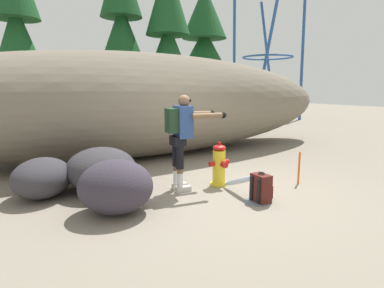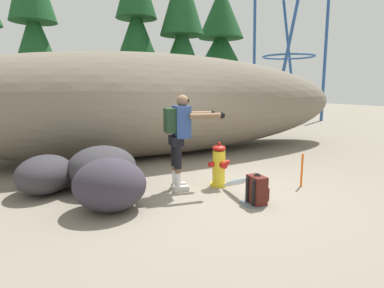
{
  "view_description": "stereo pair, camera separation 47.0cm",
  "coord_description": "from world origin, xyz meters",
  "px_view_note": "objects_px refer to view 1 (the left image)",
  "views": [
    {
      "loc": [
        -3.04,
        -4.25,
        1.74
      ],
      "look_at": [
        -0.2,
        0.5,
        0.75
      ],
      "focal_mm": 29.19,
      "sensor_mm": 36.0,
      "label": 1
    },
    {
      "loc": [
        -2.63,
        -4.47,
        1.74
      ],
      "look_at": [
        -0.2,
        0.5,
        0.75
      ],
      "focal_mm": 29.19,
      "sensor_mm": 36.0,
      "label": 2
    }
  ],
  "objects_px": {
    "fire_hydrant": "(219,165)",
    "boulder_mid": "(116,187)",
    "boulder_large": "(101,169)",
    "boulder_small": "(42,178)",
    "survey_stake": "(299,168)",
    "spare_backpack": "(261,188)",
    "utility_worker": "(182,131)"
  },
  "relations": [
    {
      "from": "utility_worker",
      "to": "survey_stake",
      "type": "xyz_separation_m",
      "value": [
        2.0,
        -0.8,
        -0.74
      ]
    },
    {
      "from": "survey_stake",
      "to": "boulder_small",
      "type": "bearing_deg",
      "value": 158.24
    },
    {
      "from": "survey_stake",
      "to": "spare_backpack",
      "type": "bearing_deg",
      "value": -164.76
    },
    {
      "from": "spare_backpack",
      "to": "survey_stake",
      "type": "height_order",
      "value": "survey_stake"
    },
    {
      "from": "boulder_large",
      "to": "boulder_small",
      "type": "xyz_separation_m",
      "value": [
        -0.92,
        0.14,
        -0.05
      ]
    },
    {
      "from": "boulder_large",
      "to": "boulder_mid",
      "type": "distance_m",
      "value": 1.12
    },
    {
      "from": "fire_hydrant",
      "to": "boulder_large",
      "type": "height_order",
      "value": "fire_hydrant"
    },
    {
      "from": "boulder_mid",
      "to": "boulder_small",
      "type": "relative_size",
      "value": 0.96
    },
    {
      "from": "boulder_small",
      "to": "survey_stake",
      "type": "height_order",
      "value": "boulder_small"
    },
    {
      "from": "fire_hydrant",
      "to": "boulder_mid",
      "type": "distance_m",
      "value": 2.02
    },
    {
      "from": "fire_hydrant",
      "to": "boulder_mid",
      "type": "bearing_deg",
      "value": -171.51
    },
    {
      "from": "utility_worker",
      "to": "boulder_small",
      "type": "height_order",
      "value": "utility_worker"
    },
    {
      "from": "fire_hydrant",
      "to": "boulder_large",
      "type": "distance_m",
      "value": 2.07
    },
    {
      "from": "utility_worker",
      "to": "spare_backpack",
      "type": "height_order",
      "value": "utility_worker"
    },
    {
      "from": "fire_hydrant",
      "to": "spare_backpack",
      "type": "height_order",
      "value": "fire_hydrant"
    },
    {
      "from": "boulder_large",
      "to": "utility_worker",
      "type": "bearing_deg",
      "value": -30.52
    },
    {
      "from": "survey_stake",
      "to": "utility_worker",
      "type": "bearing_deg",
      "value": 158.26
    },
    {
      "from": "utility_worker",
      "to": "survey_stake",
      "type": "distance_m",
      "value": 2.28
    },
    {
      "from": "utility_worker",
      "to": "boulder_small",
      "type": "bearing_deg",
      "value": 166.79
    },
    {
      "from": "fire_hydrant",
      "to": "boulder_mid",
      "type": "relative_size",
      "value": 0.76
    },
    {
      "from": "boulder_large",
      "to": "survey_stake",
      "type": "bearing_deg",
      "value": -25.19
    },
    {
      "from": "boulder_mid",
      "to": "utility_worker",
      "type": "bearing_deg",
      "value": 17.36
    },
    {
      "from": "boulder_small",
      "to": "utility_worker",
      "type": "bearing_deg",
      "value": -21.79
    },
    {
      "from": "spare_backpack",
      "to": "boulder_large",
      "type": "xyz_separation_m",
      "value": [
        -1.96,
        1.85,
        0.16
      ]
    },
    {
      "from": "utility_worker",
      "to": "survey_stake",
      "type": "height_order",
      "value": "utility_worker"
    },
    {
      "from": "spare_backpack",
      "to": "fire_hydrant",
      "type": "bearing_deg",
      "value": 95.34
    },
    {
      "from": "spare_backpack",
      "to": "boulder_mid",
      "type": "height_order",
      "value": "boulder_mid"
    },
    {
      "from": "fire_hydrant",
      "to": "boulder_small",
      "type": "distance_m",
      "value": 2.97
    },
    {
      "from": "boulder_large",
      "to": "boulder_small",
      "type": "bearing_deg",
      "value": 171.46
    },
    {
      "from": "spare_backpack",
      "to": "utility_worker",
      "type": "bearing_deg",
      "value": 125.57
    },
    {
      "from": "fire_hydrant",
      "to": "boulder_small",
      "type": "bearing_deg",
      "value": 161.23
    },
    {
      "from": "spare_backpack",
      "to": "boulder_large",
      "type": "bearing_deg",
      "value": 138.74
    }
  ]
}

